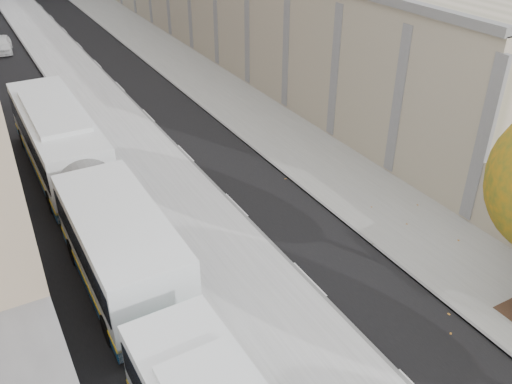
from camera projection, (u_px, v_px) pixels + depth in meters
bus_platform at (118, 127)px, 32.10m from camera, size 4.25×150.00×0.15m
sidewalk at (238, 103)px, 35.45m from camera, size 4.75×150.00×0.08m
bus_far at (80, 177)px, 23.46m from camera, size 2.94×19.39×3.23m
distant_car at (1, 44)px, 45.19m from camera, size 2.05×4.11×1.35m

